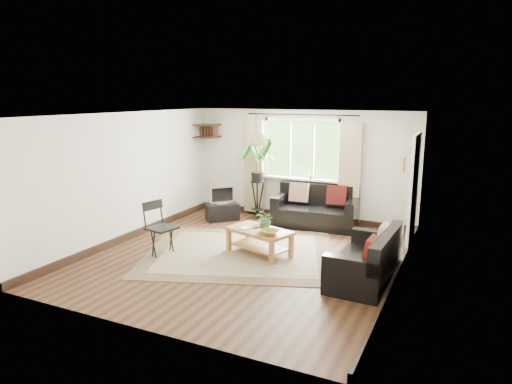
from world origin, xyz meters
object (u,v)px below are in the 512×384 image
at_px(coffee_table, 259,242).
at_px(palm_stand, 258,178).
at_px(sofa_back, 315,208).
at_px(folding_chair, 162,229).
at_px(tv_stand, 222,212).
at_px(sofa_right, 365,257).

distance_m(coffee_table, palm_stand, 2.48).
relative_size(sofa_back, coffee_table, 1.57).
height_order(palm_stand, folding_chair, palm_stand).
relative_size(sofa_back, tv_stand, 2.51).
distance_m(sofa_right, folding_chair, 3.40).
distance_m(sofa_back, palm_stand, 1.46).
bearing_deg(sofa_right, sofa_back, -144.55).
xyz_separation_m(coffee_table, folding_chair, (-1.49, -0.74, 0.24)).
bearing_deg(coffee_table, sofa_back, 80.99).
height_order(sofa_back, coffee_table, sofa_back).
bearing_deg(sofa_back, tv_stand, -172.92).
xyz_separation_m(sofa_right, folding_chair, (-3.38, -0.38, 0.09)).
bearing_deg(folding_chair, tv_stand, 16.85).
bearing_deg(sofa_right, coffee_table, -98.14).
distance_m(sofa_back, tv_stand, 2.05).
bearing_deg(tv_stand, sofa_right, -75.44).
bearing_deg(palm_stand, sofa_right, -40.59).
height_order(coffee_table, folding_chair, folding_chair).
xyz_separation_m(sofa_back, tv_stand, (-2.00, -0.40, -0.22)).
relative_size(coffee_table, tv_stand, 1.60).
distance_m(palm_stand, folding_chair, 2.95).
bearing_deg(sofa_right, palm_stand, -127.78).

